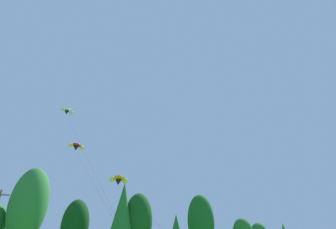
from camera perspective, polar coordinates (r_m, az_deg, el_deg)
name	(u,v)px	position (r m, az deg, el deg)	size (l,w,h in m)	color
treeline_tree_d	(29,204)	(50.06, -28.70, -17.22)	(5.98, 5.98, 15.48)	#472D19
treeline_tree_e	(75,225)	(51.92, -20.07, -22.18)	(4.79, 4.79, 11.07)	#472D19
treeline_tree_f	(123,212)	(47.47, -10.13, -20.73)	(4.57, 4.57, 13.52)	#472D19
treeline_tree_g	(138,221)	(48.97, -6.74, -22.55)	(5.06, 5.06, 12.08)	#472D19
treeline_tree_i	(201,221)	(56.27, 7.36, -22.54)	(5.37, 5.37, 13.23)	#472D19
parafoil_kite_high_red_yellow	(76,147)	(49.44, -19.84, -6.78)	(9.41, 18.80, 18.39)	red
parafoil_kite_mid_orange	(119,180)	(38.82, -10.99, -14.18)	(7.82, 12.00, 10.81)	orange
parafoil_kite_far_white	(67,111)	(47.58, -21.66, 0.70)	(11.56, 14.60, 23.05)	white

